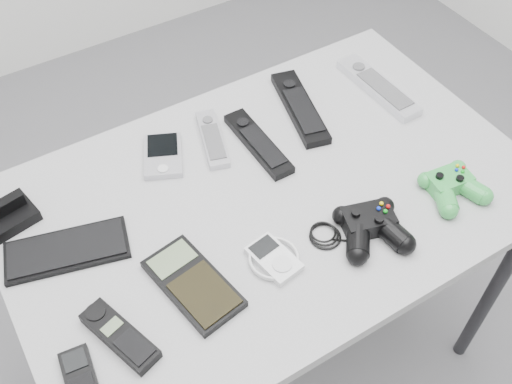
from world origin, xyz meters
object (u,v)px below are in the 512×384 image
remote_silver_b (378,86)px  cordless_handset (120,335)px  remote_silver_a (212,138)px  calculator (193,283)px  controller_green (453,185)px  desk (270,212)px  mobile_phone (80,378)px  pda_keyboard (67,250)px  pda (163,155)px  controller_black (371,225)px  remote_black_b (300,107)px  remote_black_a (258,143)px  mp3_player (274,258)px

remote_silver_b → cordless_handset: 0.82m
remote_silver_a → calculator: (-0.21, -0.31, 0.00)m
cordless_handset → controller_green: 0.70m
desk → mobile_phone: (-0.47, -0.18, 0.07)m
mobile_phone → cordless_handset: 0.09m
pda_keyboard → remote_silver_b: remote_silver_b is taller
mobile_phone → calculator: same height
mobile_phone → controller_green: size_ratio=0.83×
pda → controller_green: controller_green is taller
controller_black → remote_silver_b: bearing=65.7°
remote_black_b → mobile_phone: bearing=-138.0°
remote_silver_a → mobile_phone: bearing=-122.8°
remote_silver_b → mobile_phone: 0.91m
pda_keyboard → controller_green: 0.76m
remote_black_a → cordless_handset: (-0.44, -0.27, 0.00)m
desk → controller_green: size_ratio=8.23×
remote_black_a → desk: bearing=-111.0°
calculator → controller_black: size_ratio=0.83×
remote_black_a → mobile_phone: 0.60m
remote_black_a → remote_black_b: size_ratio=0.87×
remote_black_a → remote_black_b: 0.15m
desk → remote_black_a: 0.15m
pda → cordless_handset: 0.42m
pda → remote_black_b: 0.33m
remote_silver_a → cordless_handset: size_ratio=1.12×
pda_keyboard → calculator: (0.17, -0.19, 0.00)m
remote_black_b → mobile_phone: size_ratio=2.29×
desk → pda_keyboard: pda_keyboard is taller
pda_keyboard → remote_black_a: 0.45m
pda_keyboard → mp3_player: bearing=-19.6°
remote_silver_a → remote_black_a: remote_black_a is taller
remote_silver_a → mobile_phone: same height
remote_silver_a → mp3_player: size_ratio=1.71×
desk → remote_black_b: remote_black_b is taller
remote_silver_a → cordless_handset: cordless_handset is taller
pda → calculator: (-0.09, -0.32, -0.00)m
remote_black_b → remote_silver_b: 0.20m
remote_black_a → mp3_player: 0.30m
remote_black_a → cordless_handset: cordless_handset is taller
desk → cordless_handset: 0.42m
pda_keyboard → remote_silver_a: bearing=32.1°
calculator → mp3_player: size_ratio=1.89×
remote_silver_a → cordless_handset: (-0.36, -0.33, 0.00)m
remote_silver_a → remote_black_a: (0.08, -0.06, 0.00)m
controller_black → calculator: bearing=-174.9°
remote_silver_a → remote_black_a: bearing=-22.5°
controller_green → remote_silver_b: bearing=84.4°
remote_black_a → controller_green: (0.27, -0.31, 0.01)m
calculator → controller_black: (0.35, -0.07, 0.01)m
remote_black_b → remote_silver_b: bearing=3.5°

